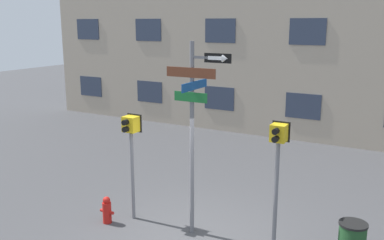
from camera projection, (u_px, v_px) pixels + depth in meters
ground_plane at (193, 238)px, 8.88m from camera, size 60.00×60.00×0.00m
street_sign_pole at (195, 120)px, 8.56m from camera, size 1.38×1.00×4.03m
pedestrian_signal_left at (131, 139)px, 9.37m from camera, size 0.37×0.40×2.42m
pedestrian_signal_right at (278, 154)px, 7.97m from camera, size 0.34×0.40×2.58m
fire_hydrant at (107, 210)px, 9.51m from camera, size 0.36×0.20×0.62m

